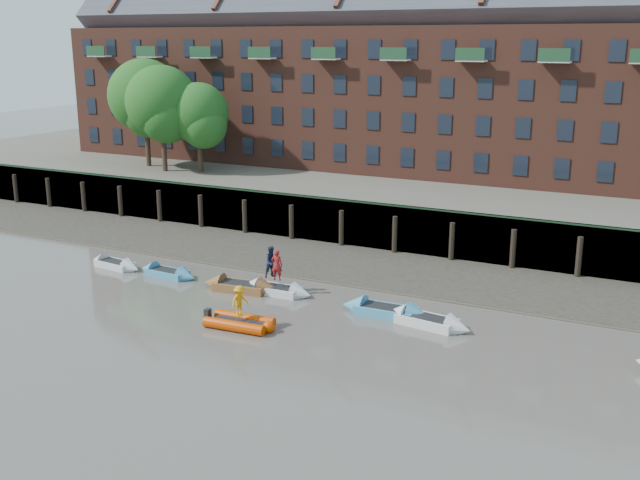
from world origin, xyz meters
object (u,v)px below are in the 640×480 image
Objects in this scene: rowboat_3 at (276,290)px; rib_tender at (242,323)px; rowboat_5 at (427,321)px; person_rower_a at (277,265)px; rowboat_4 at (386,311)px; rowboat_2 at (241,287)px; person_rib_crew at (240,301)px; rowboat_0 at (115,264)px; person_rower_b at (272,262)px; rowboat_1 at (167,273)px.

rowboat_3 is 1.21× the size of rib_tender.
rowboat_5 is 9.37m from person_rower_a.
rowboat_4 is 7.64m from rib_tender.
rowboat_3 reaches higher than rib_tender.
rowboat_5 is at bearing -8.51° from rowboat_2.
rowboat_5 is 9.59m from person_rib_crew.
person_rower_b is (11.41, 0.41, 1.59)m from rowboat_0.
person_rower_a is at bearing 7.37° from rowboat_0.
rowboat_2 is at bearing 179.17° from rowboat_4.
rowboat_5 is at bearing -46.46° from person_rib_crew.
person_rower_b is (-7.33, 0.63, 1.54)m from rowboat_4.
rowboat_5 is at bearing -60.31° from person_rower_b.
rowboat_2 is at bearing 0.42° from rowboat_1.
person_rower_b reaches higher than rowboat_0.
person_rib_crew is (-6.00, -4.87, 1.15)m from rowboat_4.
rowboat_3 is (2.08, 0.46, -0.02)m from rowboat_2.
person_rower_b reaches higher than person_rib_crew.
person_rower_a reaches higher than rowboat_1.
rowboat_3 is (7.63, 0.19, 0.01)m from rowboat_1.
rowboat_4 is at bearing 165.95° from person_rower_a.
rowboat_0 is at bearing -10.66° from person_rower_a.
person_rower_a is (11.92, 0.12, 1.55)m from rowboat_0.
rowboat_2 is at bearing -173.40° from rowboat_5.
rowboat_2 is 2.67× the size of person_rower_b.
person_rower_a reaches higher than rowboat_4.
rowboat_4 reaches higher than rowboat_0.
rowboat_4 reaches higher than rowboat_3.
rowboat_4 reaches higher than rowboat_5.
rowboat_0 is 1.16× the size of rib_tender.
rowboat_5 is at bearing -10.15° from rowboat_4.
rowboat_2 reaches higher than rowboat_3.
person_rower_b is (-1.46, 5.53, 1.53)m from rib_tender.
rowboat_0 is at bearing -176.62° from rowboat_1.
rowboat_2 is 1.34× the size of rib_tender.
rowboat_3 is 0.89× the size of rowboat_4.
person_rib_crew reaches higher than rowboat_2.
rowboat_2 is 1.00× the size of rowboat_5.
rowboat_4 is at bearing -4.70° from rowboat_3.
rowboat_5 is 9.42m from rib_tender.
person_rower_b is (-0.37, 0.20, 1.57)m from rowboat_3.
person_rower_b is at bearing 150.71° from rowboat_3.
rowboat_1 is at bearing -10.45° from person_rower_a.
person_rower_a is at bearing 2.81° from rowboat_2.
person_rib_crew is at bearing -130.74° from person_rower_b.
rowboat_4 is (18.74, -0.22, 0.04)m from rowboat_0.
rib_tender is 1.14m from person_rib_crew.
rowboat_2 is at bearing 119.38° from rib_tender.
rowboat_5 is (2.39, -0.38, -0.01)m from rowboat_4.
rowboat_1 is at bearing -179.71° from rowboat_3.
rowboat_3 is at bearing 25.65° from person_rib_crew.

